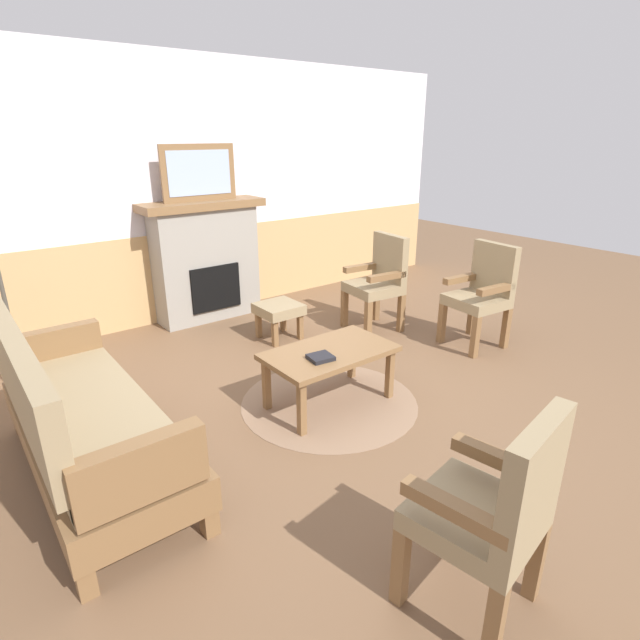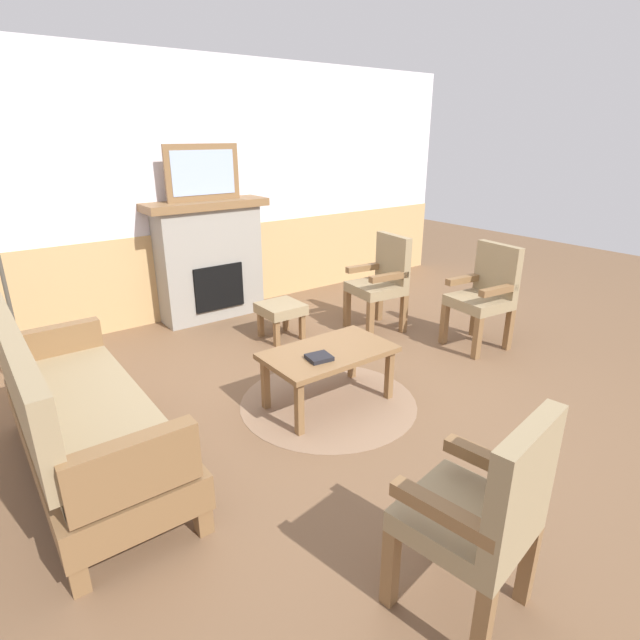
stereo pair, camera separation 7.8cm
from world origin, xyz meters
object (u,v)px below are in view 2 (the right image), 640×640
armchair_by_window_left (382,279)px  armchair_near_fireplace (485,292)px  fireplace (210,259)px  armchair_front_left (484,510)px  coffee_table (329,357)px  book_on_table (319,357)px  footstool (281,311)px  couch (81,417)px  framed_picture (203,173)px

armchair_by_window_left → armchair_near_fireplace: bearing=-62.4°
fireplace → armchair_front_left: bearing=-100.4°
fireplace → coffee_table: 2.33m
book_on_table → footstool: (0.57, 1.40, -0.17)m
coffee_table → book_on_table: size_ratio=5.82×
couch → footstool: couch is taller
armchair_by_window_left → armchair_front_left: same height
armchair_near_fireplace → armchair_front_left: bearing=-144.2°
footstool → armchair_near_fireplace: size_ratio=0.41×
footstool → armchair_front_left: (-1.01, -3.09, 0.25)m
couch → book_on_table: (1.52, -0.27, 0.06)m
fireplace → footstool: (0.26, -1.00, -0.37)m
coffee_table → armchair_near_fireplace: bearing=0.1°
armchair_front_left → framed_picture: bearing=79.6°
couch → armchair_front_left: 2.24m
framed_picture → armchair_by_window_left: size_ratio=0.82×
couch → armchair_near_fireplace: bearing=-2.9°
footstool → armchair_front_left: armchair_front_left is taller
fireplace → framed_picture: (0.00, 0.00, 0.91)m
book_on_table → armchair_by_window_left: 1.84m
book_on_table → coffee_table: bearing=29.5°
framed_picture → coffee_table: bearing=-93.8°
framed_picture → armchair_near_fireplace: framed_picture is taller
armchair_near_fireplace → coffee_table: bearing=-179.9°
fireplace → framed_picture: framed_picture is taller
framed_picture → couch: size_ratio=0.44×
fireplace → armchair_by_window_left: size_ratio=1.33×
coffee_table → armchair_front_left: bearing=-108.6°
couch → book_on_table: 1.55m
couch → armchair_by_window_left: (3.07, 0.72, 0.14)m
couch → footstool: size_ratio=4.50×
framed_picture → footstool: size_ratio=2.00×
couch → footstool: bearing=28.3°
coffee_table → footstool: coffee_table is taller
coffee_table → armchair_near_fireplace: (1.87, 0.00, 0.15)m
coffee_table → armchair_by_window_left: bearing=33.1°
coffee_table → footstool: size_ratio=2.40×
couch → coffee_table: (1.68, -0.18, -0.01)m
armchair_by_window_left → couch: bearing=-166.7°
coffee_table → book_on_table: (-0.15, -0.09, 0.07)m
armchair_near_fireplace → armchair_by_window_left: 1.02m
book_on_table → armchair_near_fireplace: size_ratio=0.17×
couch → framed_picture: bearing=49.3°
framed_picture → armchair_front_left: framed_picture is taller
armchair_by_window_left → armchair_front_left: 3.34m
framed_picture → couch: framed_picture is taller
armchair_near_fireplace → framed_picture: bearing=126.7°
fireplace → armchair_by_window_left: fireplace is taller
fireplace → armchair_by_window_left: (1.24, -1.40, -0.11)m
couch → coffee_table: 1.69m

